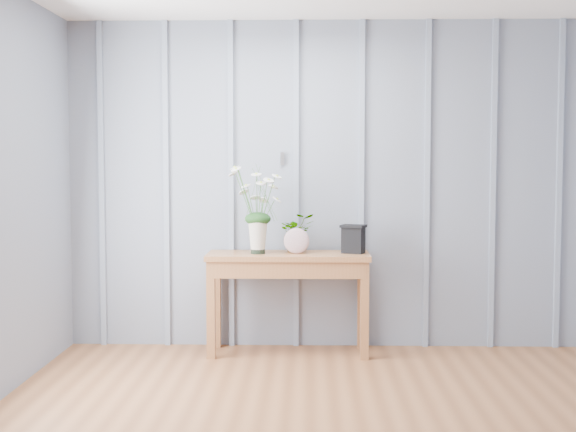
{
  "coord_description": "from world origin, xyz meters",
  "views": [
    {
      "loc": [
        -0.15,
        -3.9,
        1.44
      ],
      "look_at": [
        -0.3,
        1.94,
        1.03
      ],
      "focal_mm": 50.0,
      "sensor_mm": 36.0,
      "label": 1
    }
  ],
  "objects_px": {
    "sideboard": "(288,269)",
    "felt_disc_vessel": "(297,241)",
    "carved_box": "(353,239)",
    "daisy_vase": "(258,197)"
  },
  "relations": [
    {
      "from": "daisy_vase",
      "to": "carved_box",
      "type": "distance_m",
      "value": 0.77
    },
    {
      "from": "sideboard",
      "to": "daisy_vase",
      "type": "distance_m",
      "value": 0.58
    },
    {
      "from": "sideboard",
      "to": "daisy_vase",
      "type": "relative_size",
      "value": 1.81
    },
    {
      "from": "daisy_vase",
      "to": "carved_box",
      "type": "relative_size",
      "value": 3.13
    },
    {
      "from": "sideboard",
      "to": "felt_disc_vessel",
      "type": "xyz_separation_m",
      "value": [
        0.06,
        -0.03,
        0.21
      ]
    },
    {
      "from": "daisy_vase",
      "to": "sideboard",
      "type": "bearing_deg",
      "value": 8.0
    },
    {
      "from": "felt_disc_vessel",
      "to": "carved_box",
      "type": "xyz_separation_m",
      "value": [
        0.42,
        0.04,
        0.01
      ]
    },
    {
      "from": "sideboard",
      "to": "daisy_vase",
      "type": "height_order",
      "value": "daisy_vase"
    },
    {
      "from": "felt_disc_vessel",
      "to": "carved_box",
      "type": "distance_m",
      "value": 0.42
    },
    {
      "from": "felt_disc_vessel",
      "to": "carved_box",
      "type": "height_order",
      "value": "carved_box"
    }
  ]
}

